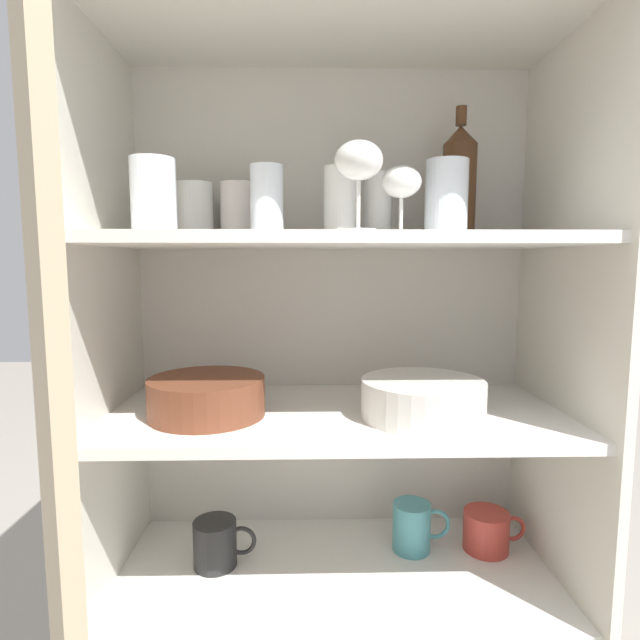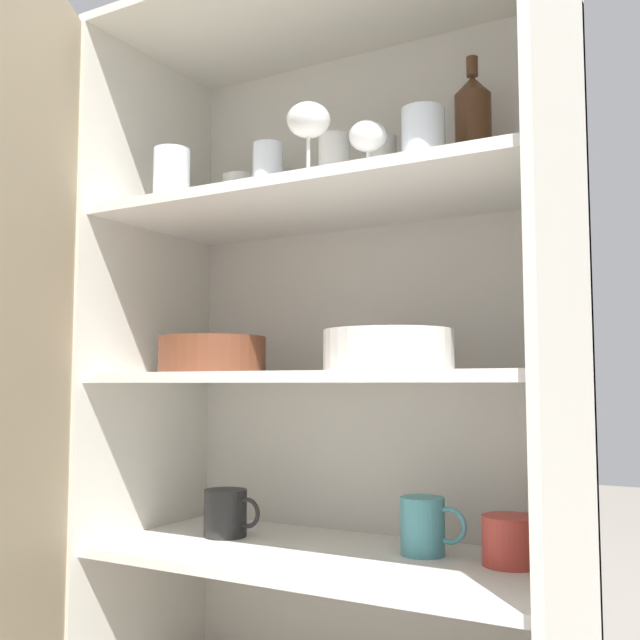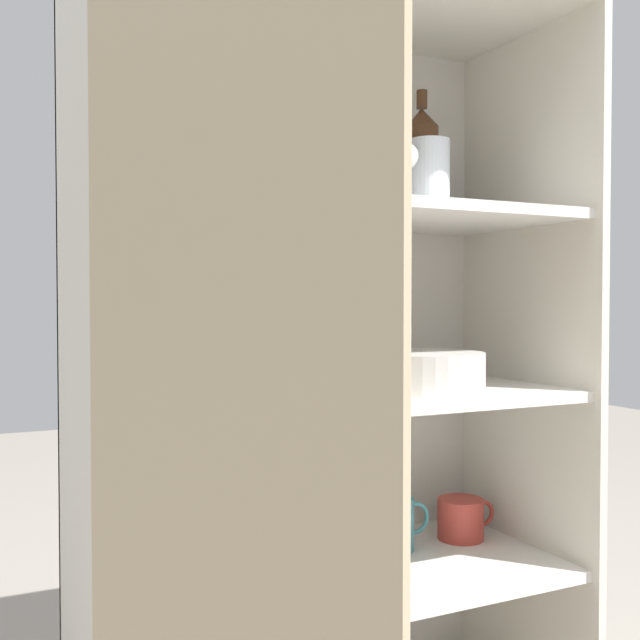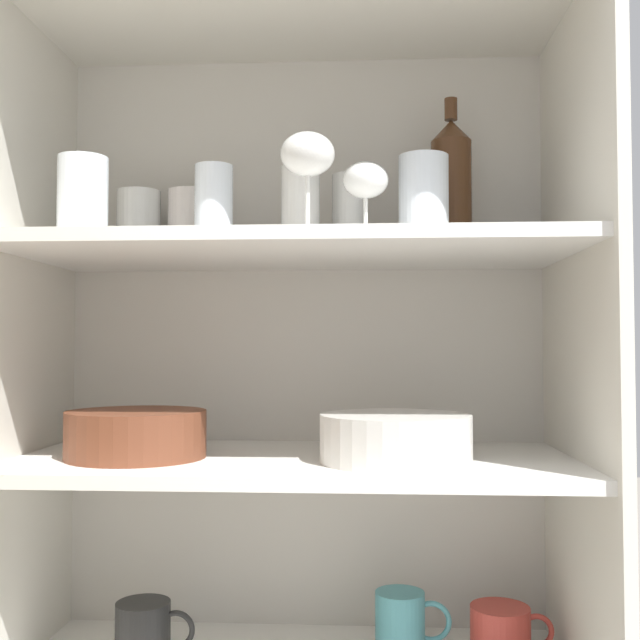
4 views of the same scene
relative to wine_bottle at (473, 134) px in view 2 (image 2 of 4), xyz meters
name	(u,v)px [view 2 (image 2 of 4)]	position (x,y,z in m)	size (l,w,h in m)	color
cupboard_back_panel	(372,361)	(-0.26, 0.09, -0.43)	(0.91, 0.02, 1.38)	silver
cupboard_side_left	(149,362)	(-0.71, -0.11, -0.43)	(0.02, 0.43, 1.38)	silver
cupboard_side_right	(565,354)	(0.18, -0.11, -0.43)	(0.02, 0.43, 1.38)	silver
cupboard_top_panel	(325,9)	(-0.26, -0.11, 0.27)	(0.91, 0.43, 0.02)	silver
shelf_board_lower	(325,557)	(-0.26, -0.11, -0.80)	(0.88, 0.40, 0.02)	white
shelf_board_middle	(325,377)	(-0.26, -0.11, -0.47)	(0.88, 0.40, 0.02)	white
shelf_board_upper	(325,204)	(-0.26, -0.11, -0.13)	(0.88, 0.40, 0.02)	white
cupboard_door	(24,355)	(-0.60, -0.53, -0.43)	(0.24, 0.40, 1.38)	tan
tumbler_glass_0	(172,179)	(-0.58, -0.20, -0.06)	(0.08, 0.08, 0.12)	white
tumbler_glass_1	(382,170)	(-0.18, -0.04, -0.05)	(0.06, 0.06, 0.13)	white
tumbler_glass_2	(239,200)	(-0.55, 0.00, -0.06)	(0.08, 0.08, 0.11)	white
tumbler_glass_3	(334,168)	(-0.26, -0.09, -0.05)	(0.06, 0.06, 0.13)	white
tumbler_glass_4	(274,196)	(-0.46, 0.01, -0.06)	(0.08, 0.08, 0.12)	silver
tumbler_glass_5	(423,147)	(-0.06, -0.11, -0.05)	(0.08, 0.08, 0.14)	white
tumbler_glass_6	(268,175)	(-0.39, -0.12, -0.05)	(0.06, 0.06, 0.13)	white
wine_glass_0	(308,123)	(-0.23, -0.23, -0.01)	(0.08, 0.08, 0.15)	white
wine_glass_1	(368,140)	(-0.15, -0.15, -0.03)	(0.07, 0.07, 0.12)	white
wine_bottle	(473,134)	(0.00, 0.00, 0.00)	(0.07, 0.07, 0.27)	#4C2D19
plate_stack_white	(388,350)	(-0.11, -0.17, -0.42)	(0.23, 0.23, 0.07)	silver
mixing_bowl_large	(212,353)	(-0.51, -0.15, -0.42)	(0.22, 0.22, 0.07)	brown
coffee_mug_primary	(424,526)	(-0.09, -0.05, -0.74)	(0.13, 0.08, 0.10)	teal
coffee_mug_extra_1	(226,513)	(-0.51, -0.09, -0.74)	(0.13, 0.09, 0.10)	black
coffee_mug_extra_2	(511,541)	(0.07, -0.05, -0.75)	(0.14, 0.10, 0.09)	#BC3D33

